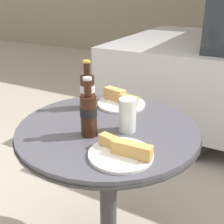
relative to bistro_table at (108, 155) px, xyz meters
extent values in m
cylinder|color=#333333|center=(0.00, 0.00, -0.24)|extent=(0.09, 0.09, 0.73)
cylinder|color=#333333|center=(0.00, 0.00, 0.13)|extent=(0.80, 0.80, 0.01)
cylinder|color=#4C4C56|center=(0.00, 0.00, 0.14)|extent=(0.79, 0.79, 0.02)
cylinder|color=#33190F|center=(-0.02, -0.11, 0.23)|extent=(0.07, 0.07, 0.17)
cylinder|color=black|center=(-0.02, -0.11, 0.25)|extent=(0.07, 0.07, 0.04)
cylinder|color=#33190F|center=(-0.02, -0.11, 0.35)|extent=(0.03, 0.03, 0.07)
cylinder|color=silver|center=(-0.02, -0.11, 0.39)|extent=(0.03, 0.03, 0.01)
cylinder|color=#33190F|center=(-0.19, 0.13, 0.23)|extent=(0.07, 0.07, 0.17)
cylinder|color=silver|center=(-0.19, 0.13, 0.25)|extent=(0.07, 0.07, 0.04)
cylinder|color=#33190F|center=(-0.19, 0.13, 0.35)|extent=(0.03, 0.03, 0.07)
cylinder|color=gold|center=(-0.19, 0.13, 0.39)|extent=(0.04, 0.04, 0.01)
cylinder|color=#C68923|center=(0.09, 0.00, 0.21)|extent=(0.07, 0.07, 0.11)
cylinder|color=silver|center=(0.09, 0.00, 0.22)|extent=(0.07, 0.07, 0.14)
cylinder|color=white|center=(-0.06, 0.24, 0.16)|extent=(0.25, 0.25, 0.01)
cube|color=white|center=(-0.06, 0.24, 0.16)|extent=(0.19, 0.19, 0.00)
cube|color=tan|center=(-0.11, 0.27, 0.19)|extent=(0.13, 0.07, 0.06)
cube|color=tan|center=(-0.02, 0.24, 0.19)|extent=(0.11, 0.05, 0.05)
cylinder|color=white|center=(0.16, -0.19, 0.16)|extent=(0.24, 0.24, 0.01)
cube|color=white|center=(0.16, -0.19, 0.16)|extent=(0.15, 0.15, 0.00)
cube|color=tan|center=(0.12, -0.17, 0.19)|extent=(0.13, 0.06, 0.04)
cube|color=tan|center=(0.20, -0.19, 0.19)|extent=(0.15, 0.05, 0.05)
cylinder|color=black|center=(0.03, 2.83, -0.31)|extent=(0.62, 0.22, 0.62)
cylinder|color=black|center=(0.03, 1.21, -0.31)|extent=(0.62, 0.22, 0.62)
camera|label=1|loc=(0.54, -0.96, 0.70)|focal=45.00mm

